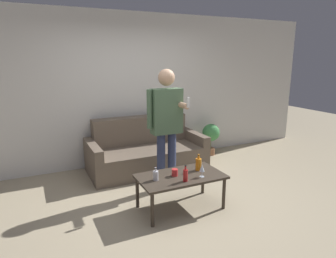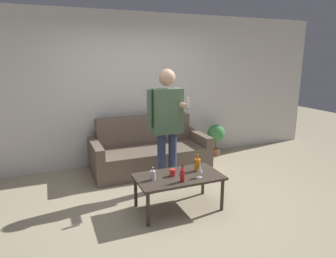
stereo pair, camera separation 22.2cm
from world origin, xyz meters
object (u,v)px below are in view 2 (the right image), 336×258
couch (149,151)px  person_standing_front (167,120)px  bottle_orange (153,175)px  coffee_table (179,179)px

couch → person_standing_front: person_standing_front is taller
bottle_orange → person_standing_front: size_ratio=0.09×
person_standing_front → couch: bearing=88.5°
person_standing_front → bottle_orange: bearing=-124.7°
couch → person_standing_front: (-0.02, -0.91, 0.74)m
couch → bottle_orange: size_ratio=12.32×
coffee_table → bottle_orange: bearing=-179.7°
couch → person_standing_front: bearing=-91.5°
coffee_table → person_standing_front: (0.09, 0.63, 0.64)m
coffee_table → bottle_orange: bottle_orange is taller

